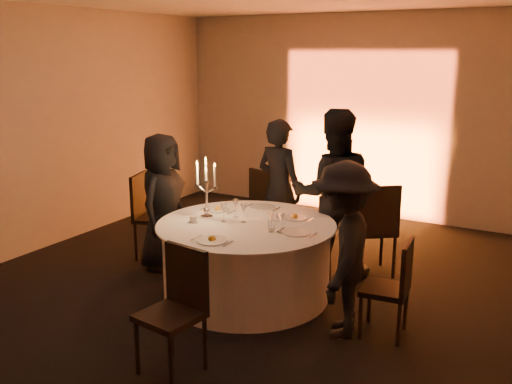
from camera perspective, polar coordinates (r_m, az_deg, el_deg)
The scene contains 28 objects.
floor at distance 5.97m, azimuth -0.95°, elevation -10.23°, with size 7.00×7.00×0.00m, color black.
wall_back at distance 8.71m, azimuth 10.76°, elevation 7.44°, with size 7.00×7.00×0.00m, color #9F9C94.
wall_left at distance 7.49m, azimuth -21.37°, elevation 5.72°, with size 7.00×7.00×0.00m, color #9F9C94.
uplighter_fixture at distance 8.71m, azimuth 9.69°, elevation -2.26°, with size 0.25×0.12×0.10m, color black.
banquet_table at distance 5.83m, azimuth -0.97°, elevation -6.78°, with size 1.80×1.80×0.77m.
chair_left at distance 6.97m, azimuth -10.62°, elevation -1.83°, with size 0.56×0.56×1.03m.
chair_back_left at distance 7.35m, azimuth 1.18°, elevation -0.98°, with size 0.55×0.55×0.98m.
chair_back_right at distance 6.39m, azimuth 11.80°, elevation -3.17°, with size 0.65×0.65×1.06m.
chair_right at distance 5.12m, azimuth 13.59°, elevation -8.89°, with size 0.42×0.42×0.88m.
chair_front at distance 4.53m, azimuth -7.87°, elevation -10.90°, with size 0.49×0.49×0.98m.
guest_left at distance 6.54m, azimuth -9.33°, elevation -1.00°, with size 0.76×0.50×1.56m, color black.
guest_back_left at distance 6.81m, azimuth 2.35°, elevation 0.29°, with size 0.61×0.40×1.68m, color black.
guest_back_right at distance 6.26m, azimuth 7.69°, elevation -0.20°, with size 0.90×0.70×1.86m, color black.
guest_right at distance 4.99m, azimuth 8.72°, elevation -5.76°, with size 1.00×0.58×1.55m, color black.
plate_left at distance 6.16m, azimuth -3.85°, elevation -1.71°, with size 0.36×0.26×0.08m.
plate_back_left at distance 6.26m, azimuth 0.69°, elevation -1.52°, with size 0.36×0.28×0.01m.
plate_back_right at distance 5.87m, azimuth 3.87°, elevation -2.50°, with size 0.35×0.25×0.08m.
plate_right at distance 5.41m, azimuth 4.11°, elevation -4.07°, with size 0.36×0.27×0.01m.
plate_front at distance 5.18m, azimuth -4.42°, elevation -4.76°, with size 0.36×0.28×0.08m.
coffee_cup at distance 5.76m, azimuth -6.29°, elevation -2.75°, with size 0.11×0.11×0.07m.
candelabra at distance 5.86m, azimuth -4.98°, elevation -0.46°, with size 0.27×0.13×0.64m.
wine_glass_a at distance 5.88m, azimuth -2.04°, elevation -1.24°, with size 0.07×0.07×0.19m.
wine_glass_b at distance 5.73m, azimuth -3.27°, elevation -1.65°, with size 0.07×0.07×0.19m.
wine_glass_c at distance 5.40m, azimuth 1.55°, elevation -2.61°, with size 0.07×0.07×0.19m.
wine_glass_d at distance 5.70m, azimuth -1.25°, elevation -1.72°, with size 0.07×0.07×0.19m.
wine_glass_e at distance 5.37m, azimuth 2.56°, elevation -2.72°, with size 0.07×0.07×0.19m.
tumbler_a at distance 5.75m, azimuth 2.16°, elevation -2.54°, with size 0.07×0.07×0.09m, color white.
tumbler_b at distance 5.51m, azimuth 1.55°, elevation -3.28°, with size 0.07×0.07×0.09m, color white.
Camera 1 is at (2.75, -4.71, 2.44)m, focal length 40.00 mm.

